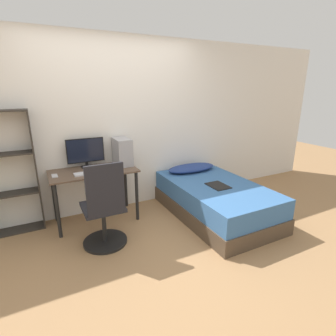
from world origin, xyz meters
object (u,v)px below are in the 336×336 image
Objects in this scene: pc_tower at (122,152)px; bed at (215,199)px; monitor at (86,152)px; keyboard at (89,173)px; office_chair at (104,214)px.

bed is at bearing -32.35° from pc_tower.
monitor is at bearing 168.06° from pc_tower.
monitor is 0.38m from keyboard.
bed is at bearing 2.06° from office_chair.
monitor is (-1.62, 0.82, 0.71)m from bed.
office_chair reaches higher than keyboard.
pc_tower reaches higher than keyboard.
monitor reaches higher than keyboard.
pc_tower is at bearing 22.34° from keyboard.
bed is 1.79m from keyboard.
office_chair is 0.66m from keyboard.
monitor reaches higher than bed.
office_chair is 2.09× the size of monitor.
monitor is at bearing 84.50° from keyboard.
keyboard reaches higher than bed.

